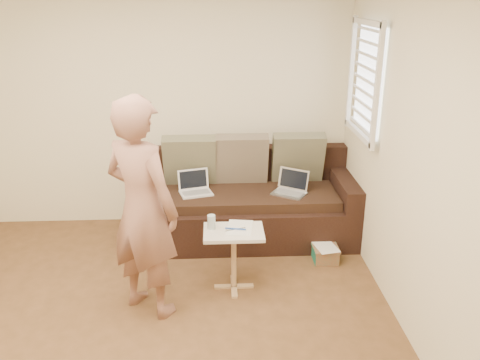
% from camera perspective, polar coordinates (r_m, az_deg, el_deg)
% --- Properties ---
extents(floor, '(4.50, 4.50, 0.00)m').
position_cam_1_polar(floor, '(3.93, -11.26, -18.39)').
color(floor, '#53391E').
rests_on(floor, ground).
extents(wall_back, '(4.00, 0.00, 4.00)m').
position_cam_1_polar(wall_back, '(5.42, -9.03, 8.20)').
color(wall_back, beige).
rests_on(wall_back, ground).
extents(wall_right, '(0.00, 4.50, 4.50)m').
position_cam_1_polar(wall_right, '(3.53, 21.10, 0.20)').
color(wall_right, beige).
rests_on(wall_right, ground).
extents(window_blinds, '(0.12, 0.88, 1.08)m').
position_cam_1_polar(window_blinds, '(4.78, 14.12, 11.06)').
color(window_blinds, white).
rests_on(window_blinds, wall_right).
extents(sofa, '(2.20, 0.95, 0.85)m').
position_cam_1_polar(sofa, '(5.21, 0.89, -2.17)').
color(sofa, black).
rests_on(sofa, ground).
extents(pillow_left, '(0.55, 0.29, 0.57)m').
position_cam_1_polar(pillow_left, '(5.27, -5.76, 2.23)').
color(pillow_left, '#5B5A43').
rests_on(pillow_left, sofa).
extents(pillow_mid, '(0.55, 0.27, 0.57)m').
position_cam_1_polar(pillow_mid, '(5.28, 0.22, 2.39)').
color(pillow_mid, brown).
rests_on(pillow_mid, sofa).
extents(pillow_right, '(0.55, 0.28, 0.57)m').
position_cam_1_polar(pillow_right, '(5.36, 6.62, 2.54)').
color(pillow_right, '#5B5A43').
rests_on(pillow_right, sofa).
extents(laptop_silver, '(0.40, 0.37, 0.22)m').
position_cam_1_polar(laptop_silver, '(5.10, 5.63, -1.63)').
color(laptop_silver, '#B7BABC').
rests_on(laptop_silver, sofa).
extents(laptop_white, '(0.37, 0.31, 0.23)m').
position_cam_1_polar(laptop_white, '(5.10, -5.04, -1.61)').
color(laptop_white, white).
rests_on(laptop_white, sofa).
extents(person, '(0.79, 0.73, 1.79)m').
position_cam_1_polar(person, '(3.90, -11.10, -3.21)').
color(person, '#8F544E').
rests_on(person, ground).
extents(side_table, '(0.51, 0.36, 0.56)m').
position_cam_1_polar(side_table, '(4.37, -0.71, -9.09)').
color(side_table, silver).
rests_on(side_table, ground).
extents(drinking_glass, '(0.07, 0.07, 0.12)m').
position_cam_1_polar(drinking_glass, '(4.26, -3.28, -4.80)').
color(drinking_glass, silver).
rests_on(drinking_glass, side_table).
extents(scissors, '(0.20, 0.14, 0.02)m').
position_cam_1_polar(scissors, '(4.25, -0.51, -5.63)').
color(scissors, silver).
rests_on(scissors, side_table).
extents(paper_on_table, '(0.25, 0.33, 0.00)m').
position_cam_1_polar(paper_on_table, '(4.29, -0.03, -5.46)').
color(paper_on_table, white).
rests_on(paper_on_table, side_table).
extents(striped_box, '(0.25, 0.25, 0.15)m').
position_cam_1_polar(striped_box, '(4.95, 9.71, -8.29)').
color(striped_box, red).
rests_on(striped_box, ground).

